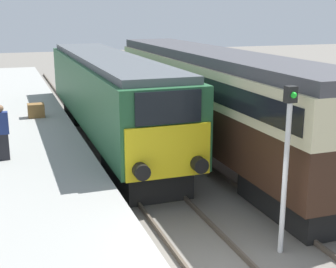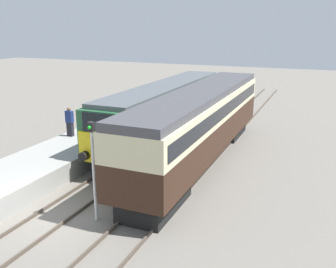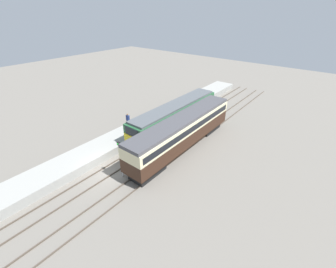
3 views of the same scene
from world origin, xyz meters
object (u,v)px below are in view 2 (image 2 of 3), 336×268
object	(u,v)px
locomotive	(166,109)
passenger_carriage	(201,120)
signal_post	(93,164)
person_on_platform	(70,122)
luggage_crate	(138,113)

from	to	relation	value
locomotive	passenger_carriage	world-z (taller)	passenger_carriage
passenger_carriage	signal_post	size ratio (longest dim) A/B	4.10
person_on_platform	luggage_crate	distance (m)	6.16
locomotive	passenger_carriage	bearing A→B (deg)	-42.69
person_on_platform	locomotive	bearing A→B (deg)	45.53
locomotive	person_on_platform	size ratio (longest dim) A/B	9.03
signal_post	person_on_platform	bearing A→B (deg)	133.04
person_on_platform	signal_post	size ratio (longest dim) A/B	0.44
passenger_carriage	person_on_platform	size ratio (longest dim) A/B	9.22
passenger_carriage	luggage_crate	distance (m)	7.94
signal_post	passenger_carriage	bearing A→B (deg)	77.58
person_on_platform	passenger_carriage	bearing A→B (deg)	9.31
locomotive	person_on_platform	bearing A→B (deg)	-134.47
signal_post	luggage_crate	world-z (taller)	signal_post
locomotive	signal_post	bearing A→B (deg)	-81.10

